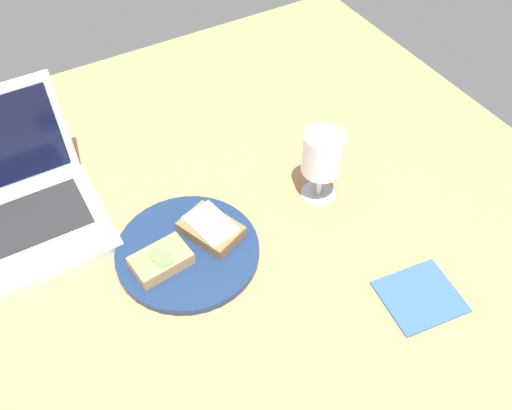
{
  "coord_description": "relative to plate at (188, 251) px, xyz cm",
  "views": [
    {
      "loc": [
        -27.51,
        -56.15,
        85.1
      ],
      "look_at": [
        7.25,
        4.08,
        8.0
      ],
      "focal_mm": 40.0,
      "sensor_mm": 36.0,
      "label": 1
    }
  ],
  "objects": [
    {
      "name": "sandwich_with_cheese",
      "position": [
        5.33,
        0.96,
        2.2
      ],
      "size": [
        10.76,
        12.65,
        3.09
      ],
      "color": "brown",
      "rests_on": "plate"
    },
    {
      "name": "napkin",
      "position": [
        30.07,
        -27.97,
        -0.54
      ],
      "size": [
        14.1,
        13.07,
        0.4
      ],
      "primitive_type": "cube",
      "rotation": [
        0.0,
        0.0,
        -0.12
      ],
      "color": "#33598C",
      "rests_on": "wooden_table"
    },
    {
      "name": "sandwich_with_cucumber",
      "position": [
        -5.33,
        -0.99,
        2.07
      ],
      "size": [
        10.56,
        7.4,
        2.87
      ],
      "color": "#A88456",
      "rests_on": "plate"
    },
    {
      "name": "laptop",
      "position": [
        -24.51,
        23.0,
        3.86
      ],
      "size": [
        30.23,
        26.96,
        22.79
      ],
      "color": "silver",
      "rests_on": "wooden_table"
    },
    {
      "name": "wooden_table",
      "position": [
        7.05,
        -3.85,
        -2.24
      ],
      "size": [
        140.0,
        140.0,
        3.0
      ],
      "primitive_type": "cube",
      "color": "#B27F51",
      "rests_on": "ground"
    },
    {
      "name": "wine_glass",
      "position": [
        28.59,
        0.45,
        9.53
      ],
      "size": [
        7.65,
        7.65,
        15.21
      ],
      "color": "white",
      "rests_on": "wooden_table"
    },
    {
      "name": "plate",
      "position": [
        0.0,
        0.0,
        0.0
      ],
      "size": [
        25.8,
        25.8,
        1.47
      ],
      "primitive_type": "cylinder",
      "color": "navy",
      "rests_on": "wooden_table"
    }
  ]
}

